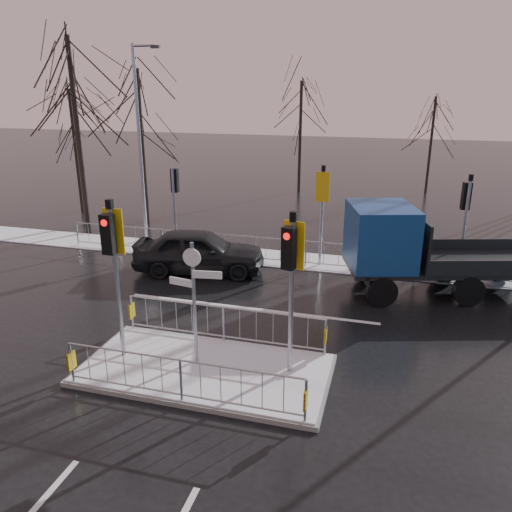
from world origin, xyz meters
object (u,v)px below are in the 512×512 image
(street_lamp_left, at_px, (141,139))
(flatbed_truck, at_px, (408,248))
(traffic_island, at_px, (205,358))
(car_far_lane, at_px, (199,251))

(street_lamp_left, bearing_deg, flatbed_truck, -15.68)
(traffic_island, relative_size, car_far_lane, 1.25)
(street_lamp_left, bearing_deg, car_far_lane, -39.60)
(traffic_island, relative_size, street_lamp_left, 0.73)
(traffic_island, xyz_separation_m, flatbed_truck, (4.63, 6.39, 1.20))
(traffic_island, height_order, car_far_lane, traffic_island)
(flatbed_truck, bearing_deg, street_lamp_left, 164.32)
(car_far_lane, xyz_separation_m, street_lamp_left, (-3.73, 3.08, 3.68))
(car_far_lane, distance_m, street_lamp_left, 6.07)
(traffic_island, height_order, street_lamp_left, street_lamp_left)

